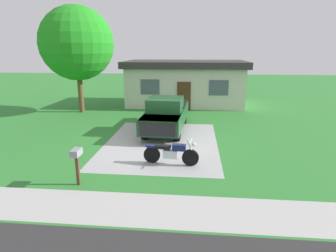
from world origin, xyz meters
TOP-DOWN VIEW (x-y plane):
  - ground_plane at (0.00, 0.00)m, footprint 80.00×80.00m
  - driveway_pad at (0.00, 0.00)m, footprint 5.37×7.54m
  - sidewalk_strip at (0.00, -6.00)m, footprint 36.00×1.80m
  - motorcycle at (0.70, -2.60)m, footprint 2.21×0.70m
  - pickup_truck at (0.01, 2.35)m, footprint 2.29×5.72m
  - mailbox at (-2.26, -4.68)m, footprint 0.26×0.48m
  - shade_tree at (-6.59, 6.57)m, footprint 5.03×5.03m
  - neighbor_house at (0.75, 10.43)m, footprint 9.60×5.60m

SIDE VIEW (x-z plane):
  - ground_plane at x=0.00m, z-range 0.00..0.00m
  - driveway_pad at x=0.00m, z-range 0.00..0.01m
  - sidewalk_strip at x=0.00m, z-range 0.00..0.01m
  - motorcycle at x=0.70m, z-range -0.07..1.02m
  - pickup_truck at x=0.01m, z-range 0.00..1.90m
  - mailbox at x=-2.26m, z-range 0.35..1.61m
  - neighbor_house at x=0.75m, z-range 0.04..3.54m
  - shade_tree at x=-6.59m, z-range 1.13..8.44m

